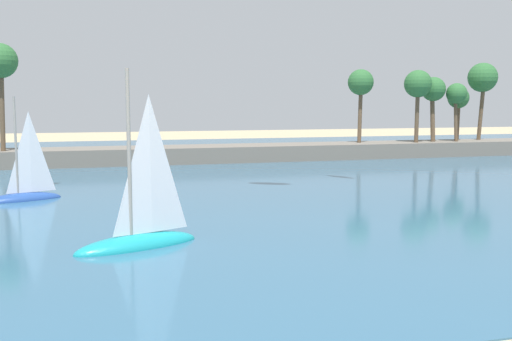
{
  "coord_description": "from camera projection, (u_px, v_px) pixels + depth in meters",
  "views": [
    {
      "loc": [
        -3.61,
        -5.87,
        6.56
      ],
      "look_at": [
        2.05,
        13.96,
        4.18
      ],
      "focal_mm": 41.34,
      "sensor_mm": 36.0,
      "label": 1
    }
  ],
  "objects": [
    {
      "name": "sailboat_toward_headland",
      "position": [
        24.0,
        190.0,
        39.41
      ],
      "size": [
        5.33,
        3.15,
        7.42
      ],
      "color": "#234793",
      "rests_on": "sea"
    },
    {
      "name": "sailboat_far_left",
      "position": [
        140.0,
        229.0,
        26.72
      ],
      "size": [
        6.17,
        3.75,
        8.6
      ],
      "color": "teal",
      "rests_on": "sea"
    },
    {
      "name": "palm_headland",
      "position": [
        112.0,
        133.0,
        62.21
      ],
      "size": [
        112.41,
        6.01,
        12.4
      ],
      "color": "slate",
      "rests_on": "ground"
    },
    {
      "name": "sea",
      "position": [
        127.0,
        170.0,
        57.74
      ],
      "size": [
        220.0,
        90.89,
        0.06
      ],
      "primitive_type": "cube",
      "color": "#33607F",
      "rests_on": "ground"
    }
  ]
}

